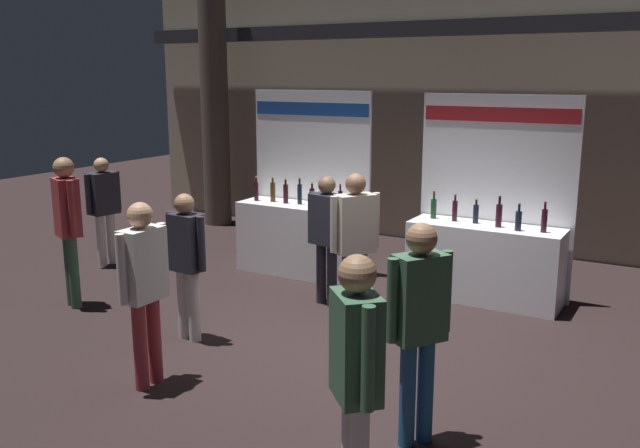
# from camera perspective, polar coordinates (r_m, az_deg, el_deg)

# --- Properties ---
(ground_plane) EXTENTS (26.69, 26.69, 0.00)m
(ground_plane) POSITION_cam_1_polar(r_m,az_deg,el_deg) (7.28, 2.90, -9.95)
(ground_plane) COLOR black
(hall_colonnade) EXTENTS (13.35, 1.17, 6.30)m
(hall_colonnade) POSITION_cam_1_polar(r_m,az_deg,el_deg) (11.08, 14.43, 13.98)
(hall_colonnade) COLOR tan
(hall_colonnade) RESTS_ON ground_plane
(exhibitor_booth_0) EXTENTS (1.86, 0.66, 2.55)m
(exhibitor_booth_0) POSITION_cam_1_polar(r_m,az_deg,el_deg) (9.61, -1.59, -0.47)
(exhibitor_booth_0) COLOR white
(exhibitor_booth_0) RESTS_ON ground_plane
(exhibitor_booth_1) EXTENTS (1.96, 0.66, 2.53)m
(exhibitor_booth_1) POSITION_cam_1_polar(r_m,az_deg,el_deg) (8.69, 13.72, -2.31)
(exhibitor_booth_1) COLOR white
(exhibitor_booth_1) RESTS_ON ground_plane
(visitor_0) EXTENTS (0.40, 0.48, 1.73)m
(visitor_0) POSITION_cam_1_polar(r_m,az_deg,el_deg) (5.12, 8.29, -7.56)
(visitor_0) COLOR navy
(visitor_0) RESTS_ON ground_plane
(visitor_1) EXTENTS (0.43, 0.43, 1.75)m
(visitor_1) POSITION_cam_1_polar(r_m,az_deg,el_deg) (4.20, 3.04, -11.85)
(visitor_1) COLOR silver
(visitor_1) RESTS_ON ground_plane
(visitor_2) EXTENTS (0.52, 0.24, 1.58)m
(visitor_2) POSITION_cam_1_polar(r_m,az_deg,el_deg) (7.23, -11.11, -2.64)
(visitor_2) COLOR silver
(visitor_2) RESTS_ON ground_plane
(visitor_3) EXTENTS (0.54, 0.33, 1.59)m
(visitor_3) POSITION_cam_1_polar(r_m,az_deg,el_deg) (8.19, 0.56, -0.42)
(visitor_3) COLOR #23232D
(visitor_3) RESTS_ON ground_plane
(visitor_4) EXTENTS (0.45, 0.35, 1.83)m
(visitor_4) POSITION_cam_1_polar(r_m,az_deg,el_deg) (8.62, -20.37, 0.40)
(visitor_4) COLOR #33563D
(visitor_4) RESTS_ON ground_plane
(visitor_5) EXTENTS (0.23, 0.57, 1.70)m
(visitor_5) POSITION_cam_1_polar(r_m,az_deg,el_deg) (6.20, -14.54, -4.44)
(visitor_5) COLOR maroon
(visitor_5) RESTS_ON ground_plane
(visitor_6) EXTENTS (0.44, 0.50, 1.72)m
(visitor_6) POSITION_cam_1_polar(r_m,az_deg,el_deg) (7.54, 2.95, -0.90)
(visitor_6) COLOR navy
(visitor_6) RESTS_ON ground_plane
(visitor_7) EXTENTS (0.32, 0.56, 1.59)m
(visitor_7) POSITION_cam_1_polar(r_m,az_deg,el_deg) (10.41, -17.66, 1.81)
(visitor_7) COLOR silver
(visitor_7) RESTS_ON ground_plane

